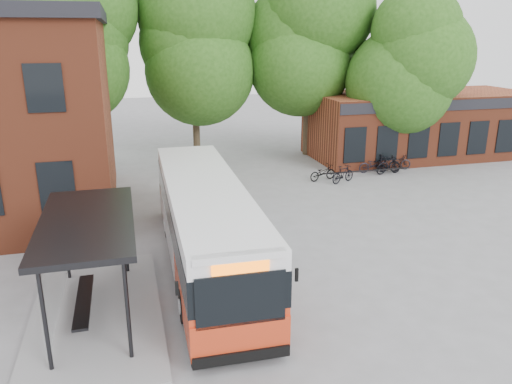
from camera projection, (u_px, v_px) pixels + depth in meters
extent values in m
plane|color=slate|center=(245.00, 280.00, 15.96)|extent=(100.00, 100.00, 0.00)
imported|color=black|center=(323.00, 173.00, 26.68)|extent=(1.71, 0.98, 0.85)
imported|color=black|center=(343.00, 174.00, 26.23)|extent=(1.61, 1.02, 0.94)
imported|color=black|center=(374.00, 165.00, 28.17)|extent=(1.80, 0.72, 0.93)
imported|color=black|center=(386.00, 163.00, 28.39)|extent=(1.70, 1.02, 0.99)
imported|color=black|center=(396.00, 162.00, 28.79)|extent=(1.83, 0.89, 0.92)
imported|color=black|center=(389.00, 165.00, 27.89)|extent=(1.66, 0.65, 0.97)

